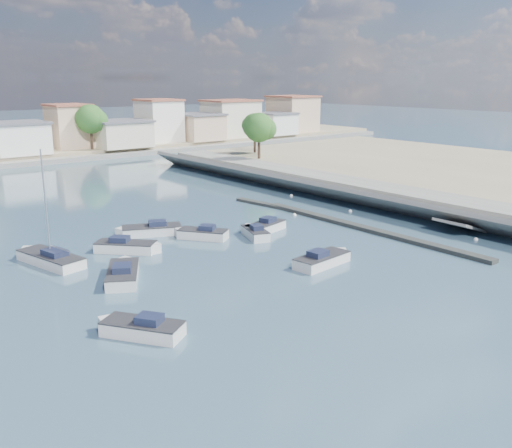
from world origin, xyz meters
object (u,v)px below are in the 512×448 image
(motorboat_g, at_px, (129,247))
(motorboat_f, at_px, (200,234))
(sailboat, at_px, (49,258))
(motorboat_a, at_px, (139,329))
(motorboat_e, at_px, (123,273))
(motorboat_h, at_px, (324,260))
(motorboat_d, at_px, (263,228))
(motorboat_b, at_px, (254,233))
(motorboat_c, at_px, (149,231))

(motorboat_g, bearing_deg, motorboat_f, -2.74)
(motorboat_g, xyz_separation_m, sailboat, (-6.19, 1.10, 0.03))
(motorboat_a, xyz_separation_m, motorboat_g, (6.75, 14.60, 0.00))
(motorboat_e, bearing_deg, motorboat_h, -26.85)
(motorboat_d, bearing_deg, motorboat_h, -103.48)
(motorboat_a, relative_size, motorboat_f, 1.04)
(motorboat_h, bearing_deg, motorboat_g, 129.12)
(motorboat_f, height_order, motorboat_h, same)
(motorboat_d, height_order, sailboat, sailboat)
(motorboat_g, bearing_deg, motorboat_b, -15.46)
(motorboat_d, height_order, motorboat_g, same)
(motorboat_b, bearing_deg, motorboat_d, 25.07)
(motorboat_f, bearing_deg, motorboat_c, 126.83)
(motorboat_a, xyz_separation_m, motorboat_h, (16.80, 2.25, -0.00))
(motorboat_b, height_order, motorboat_f, same)
(motorboat_c, distance_m, motorboat_f, 4.96)
(motorboat_b, height_order, motorboat_d, same)
(motorboat_b, relative_size, motorboat_d, 0.84)
(motorboat_d, bearing_deg, motorboat_e, -167.69)
(motorboat_d, distance_m, motorboat_h, 10.46)
(motorboat_g, bearing_deg, motorboat_e, -120.21)
(motorboat_c, bearing_deg, motorboat_d, -33.80)
(motorboat_a, xyz_separation_m, motorboat_f, (13.52, 14.28, -0.00))
(motorboat_b, bearing_deg, motorboat_h, -94.39)
(motorboat_a, height_order, motorboat_f, same)
(motorboat_f, bearing_deg, motorboat_a, -133.44)
(motorboat_a, bearing_deg, sailboat, 87.94)
(motorboat_h, xyz_separation_m, sailboat, (-16.24, 13.45, 0.03))
(motorboat_d, bearing_deg, motorboat_g, 170.12)
(motorboat_b, bearing_deg, motorboat_e, -169.37)
(motorboat_b, height_order, motorboat_h, same)
(motorboat_e, xyz_separation_m, motorboat_h, (13.31, -6.74, 0.00))
(motorboat_d, height_order, motorboat_e, same)
(motorboat_a, bearing_deg, motorboat_d, 32.86)
(sailboat, bearing_deg, motorboat_f, -6.26)
(motorboat_c, relative_size, motorboat_f, 1.28)
(motorboat_b, distance_m, sailboat, 17.44)
(motorboat_a, relative_size, sailboat, 0.52)
(motorboat_e, bearing_deg, motorboat_b, 10.63)
(motorboat_a, distance_m, motorboat_d, 22.90)
(motorboat_b, xyz_separation_m, motorboat_h, (-0.72, -9.37, 0.00))
(motorboat_f, relative_size, sailboat, 0.50)
(motorboat_b, distance_m, motorboat_f, 4.80)
(motorboat_a, bearing_deg, motorboat_b, 33.56)
(motorboat_e, bearing_deg, motorboat_f, 27.78)
(motorboat_d, distance_m, motorboat_g, 12.67)
(motorboat_b, xyz_separation_m, motorboat_g, (-10.77, 2.98, 0.00))
(motorboat_a, relative_size, motorboat_h, 0.87)
(motorboat_d, relative_size, motorboat_h, 0.92)
(motorboat_d, bearing_deg, motorboat_c, 146.20)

